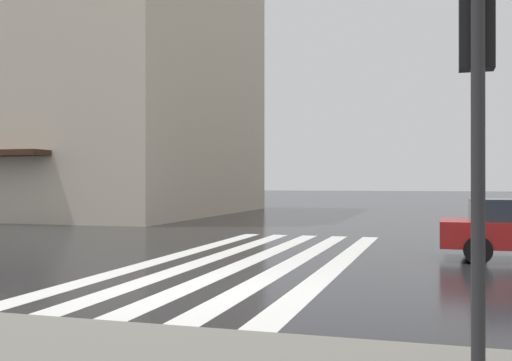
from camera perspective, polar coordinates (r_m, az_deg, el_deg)
The scene contains 3 objects.
ground_plane at distance 10.38m, azimuth -5.55°, elevation -10.13°, with size 220.00×220.00×0.00m, color black.
zebra_crossing at distance 14.19m, azimuth -0.26°, elevation -7.40°, with size 13.00×4.50×0.01m.
traffic_signal_post at distance 5.78m, azimuth 19.97°, elevation 8.54°, with size 0.44×0.30×3.50m.
Camera 1 is at (-9.47, -3.86, 1.81)m, focal length 42.78 mm.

